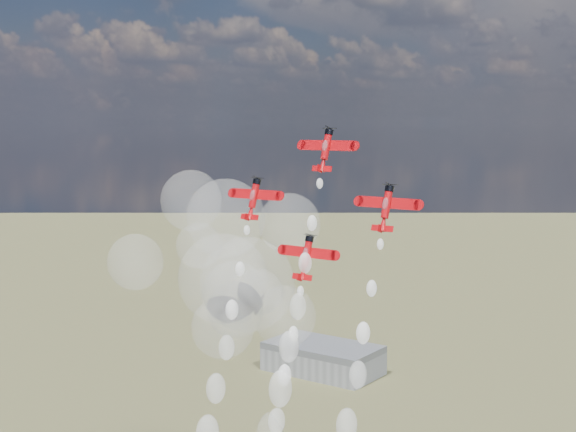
# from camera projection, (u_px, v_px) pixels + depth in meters

# --- Properties ---
(hangar) EXTENTS (50.00, 28.00, 13.00)m
(hangar) POSITION_uv_depth(u_px,v_px,m) (323.00, 358.00, 360.72)
(hangar) COLOR gray
(hangar) RESTS_ON ground
(plane_lead) EXTENTS (10.99, 4.62, 7.61)m
(plane_lead) POSITION_uv_depth(u_px,v_px,m) (326.00, 149.00, 139.00)
(plane_lead) COLOR red
(plane_lead) RESTS_ON ground
(plane_left) EXTENTS (10.99, 4.62, 7.61)m
(plane_left) POSITION_uv_depth(u_px,v_px,m) (254.00, 198.00, 145.47)
(plane_left) COLOR red
(plane_left) RESTS_ON ground
(plane_right) EXTENTS (10.99, 4.62, 7.61)m
(plane_right) POSITION_uv_depth(u_px,v_px,m) (386.00, 207.00, 129.80)
(plane_right) COLOR red
(plane_right) RESTS_ON ground
(plane_slot) EXTENTS (10.99, 4.62, 7.61)m
(plane_slot) POSITION_uv_depth(u_px,v_px,m) (306.00, 256.00, 136.26)
(plane_slot) COLOR red
(plane_slot) RESTS_ON ground
(drifted_smoke_cloud) EXTENTS (59.63, 36.36, 40.69)m
(drifted_smoke_cloud) POSITION_uv_depth(u_px,v_px,m) (229.00, 266.00, 186.21)
(drifted_smoke_cloud) COLOR white
(drifted_smoke_cloud) RESTS_ON ground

